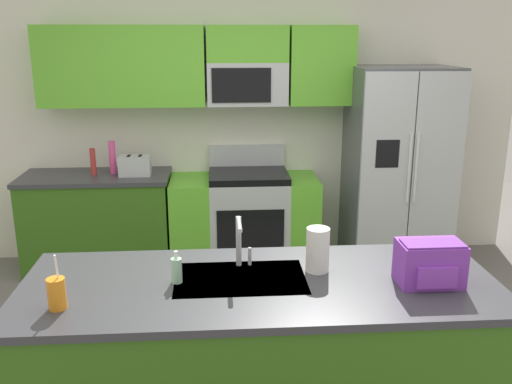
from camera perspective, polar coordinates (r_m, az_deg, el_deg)
ground_plane at (r=3.83m, az=1.08°, el=-17.83°), size 9.00×9.00×0.00m
kitchen_wall_unit at (r=5.30m, az=-2.43°, el=8.78°), size 5.20×0.43×2.60m
back_counter at (r=5.36m, az=-15.77°, el=-2.94°), size 1.33×0.63×0.90m
range_oven at (r=5.26m, az=-1.18°, el=-2.79°), size 1.36×0.61×1.10m
refrigerator at (r=5.32m, az=14.29°, el=2.32°), size 0.90×0.76×1.85m
island_counter at (r=3.12m, az=0.40°, el=-16.60°), size 2.45×0.94×0.90m
toaster at (r=5.11m, az=-12.25°, el=2.66°), size 0.28×0.16×0.18m
pepper_mill at (r=5.22m, az=-16.31°, el=2.99°), size 0.05×0.05×0.24m
bottle_pink at (r=5.21m, az=-14.45°, el=3.44°), size 0.06×0.06×0.30m
sink_faucet at (r=3.01m, az=-1.65°, el=-4.74°), size 0.08×0.21×0.28m
drink_cup_orange at (r=2.76m, az=-19.70°, el=-9.73°), size 0.08×0.08×0.27m
soap_dispenser at (r=2.89m, az=-8.12°, el=-7.89°), size 0.06×0.06×0.17m
paper_towel_roll at (r=3.00m, az=6.32°, el=-5.88°), size 0.12×0.12×0.24m
backpack at (r=2.96m, az=17.36°, el=-6.88°), size 0.32×0.22×0.23m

